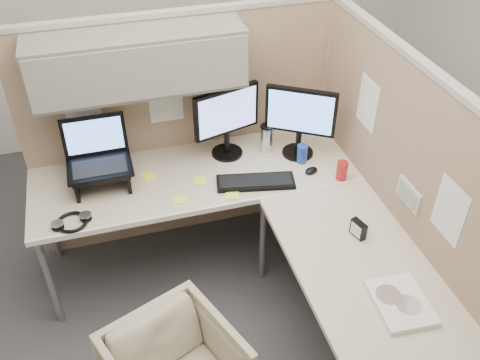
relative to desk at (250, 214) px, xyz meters
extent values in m
plane|color=#38373C|center=(-0.12, -0.13, -0.69)|extent=(4.50, 4.50, 0.00)
cube|color=tan|center=(-0.22, 0.77, 0.11)|extent=(2.00, 0.05, 1.60)
cube|color=#A8A399|center=(-0.22, 0.77, 0.93)|extent=(2.00, 0.06, 0.03)
cube|color=slate|center=(-0.47, 0.62, 0.73)|extent=(1.20, 0.34, 0.34)
cube|color=gray|center=(-0.47, 0.45, 0.73)|extent=(1.18, 0.01, 0.30)
plane|color=white|center=(-0.82, 0.75, 0.46)|extent=(0.26, 0.00, 0.26)
plane|color=white|center=(-0.32, 0.75, 0.39)|extent=(0.26, 0.00, 0.26)
cube|color=tan|center=(0.78, -0.23, 0.11)|extent=(0.05, 2.00, 1.60)
cube|color=#A8A399|center=(0.78, -0.23, 0.93)|extent=(0.06, 2.00, 0.03)
cube|color=#A8A399|center=(0.78, 0.77, 0.11)|extent=(0.06, 0.06, 1.60)
cube|color=silver|center=(0.75, -0.38, 0.27)|extent=(0.02, 0.20, 0.12)
cube|color=gray|center=(0.73, -0.38, 0.27)|extent=(0.00, 0.16, 0.09)
plane|color=white|center=(0.75, 0.17, 0.51)|extent=(0.00, 0.26, 0.26)
plane|color=white|center=(0.75, -0.68, 0.41)|extent=(0.00, 0.26, 0.26)
cube|color=beige|center=(-0.22, 0.41, 0.03)|extent=(2.00, 0.68, 0.03)
cube|color=beige|center=(0.41, -0.58, 0.03)|extent=(0.68, 1.30, 0.03)
cube|color=white|center=(-0.22, 0.07, 0.03)|extent=(2.00, 0.02, 0.03)
cylinder|color=gray|center=(-1.17, 0.12, -0.34)|extent=(0.04, 0.04, 0.70)
cylinder|color=gray|center=(-1.17, 0.70, -0.34)|extent=(0.04, 0.04, 0.70)
cylinder|color=gray|center=(0.13, 0.12, -0.34)|extent=(0.04, 0.04, 0.70)
cylinder|color=black|center=(0.02, 0.56, 0.05)|extent=(0.20, 0.20, 0.02)
cylinder|color=black|center=(0.02, 0.56, 0.13)|extent=(0.04, 0.04, 0.15)
cube|color=black|center=(0.02, 0.56, 0.36)|extent=(0.43, 0.15, 0.30)
cube|color=#90A3F9|center=(0.02, 0.55, 0.36)|extent=(0.39, 0.11, 0.26)
cylinder|color=black|center=(0.46, 0.44, 0.05)|extent=(0.20, 0.20, 0.02)
cylinder|color=black|center=(0.46, 0.44, 0.13)|extent=(0.04, 0.04, 0.15)
cube|color=black|center=(0.46, 0.44, 0.36)|extent=(0.39, 0.26, 0.30)
cube|color=#5A99F6|center=(0.45, 0.42, 0.36)|extent=(0.34, 0.22, 0.26)
cube|color=black|center=(-0.78, 0.44, 0.17)|extent=(0.33, 0.26, 0.02)
cube|color=black|center=(-0.93, 0.44, 0.11)|extent=(0.02, 0.24, 0.13)
cube|color=black|center=(-0.64, 0.44, 0.11)|extent=(0.02, 0.24, 0.13)
cube|color=black|center=(-0.78, 0.44, 0.18)|extent=(0.37, 0.26, 0.02)
cube|color=black|center=(-0.78, 0.60, 0.31)|extent=(0.37, 0.06, 0.24)
cube|color=#598CF2|center=(-0.78, 0.59, 0.31)|extent=(0.33, 0.04, 0.19)
cube|color=black|center=(0.10, 0.21, 0.05)|extent=(0.49, 0.25, 0.02)
ellipsoid|color=black|center=(0.46, 0.22, 0.06)|extent=(0.10, 0.08, 0.03)
cylinder|color=silver|center=(0.27, 0.53, 0.13)|extent=(0.08, 0.08, 0.17)
cylinder|color=black|center=(0.27, 0.53, 0.22)|extent=(0.09, 0.09, 0.01)
cylinder|color=#B21E1E|center=(0.61, 0.12, 0.10)|extent=(0.07, 0.07, 0.12)
cylinder|color=#1E3FA5|center=(0.45, 0.35, 0.10)|extent=(0.07, 0.07, 0.12)
cube|color=#F0FE42|center=(-0.07, 0.14, 0.05)|extent=(0.10, 0.10, 0.01)
cube|color=#F0FE42|center=(-0.21, 0.33, 0.05)|extent=(0.10, 0.10, 0.01)
cube|color=#F0FE42|center=(-0.37, 0.19, 0.05)|extent=(0.08, 0.08, 0.01)
cube|color=#F0FE42|center=(-0.51, 0.46, 0.05)|extent=(0.10, 0.10, 0.01)
torus|color=black|center=(-0.98, 0.15, 0.06)|extent=(0.21, 0.21, 0.02)
cylinder|color=black|center=(-1.05, 0.14, 0.06)|extent=(0.07, 0.07, 0.03)
cylinder|color=black|center=(-0.90, 0.17, 0.06)|extent=(0.07, 0.07, 0.03)
cube|color=white|center=(0.47, -0.85, 0.06)|extent=(0.26, 0.32, 0.03)
cylinder|color=silver|center=(0.49, -0.88, 0.07)|extent=(0.12, 0.12, 0.00)
cylinder|color=silver|center=(0.43, -0.80, 0.08)|extent=(0.12, 0.12, 0.00)
cube|color=black|center=(0.49, -0.37, 0.09)|extent=(0.06, 0.10, 0.09)
cube|color=white|center=(0.47, -0.37, 0.09)|extent=(0.02, 0.07, 0.07)
camera|label=1|loc=(-0.70, -2.19, 2.03)|focal=40.00mm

